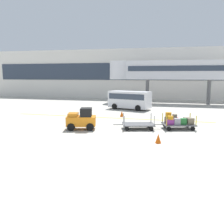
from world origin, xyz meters
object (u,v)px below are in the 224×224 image
(baggage_cart_lead, at_px, (138,124))
(baggage_cart_middle, at_px, (178,122))
(safety_cone_far, at_px, (122,114))
(shuttle_van, at_px, (130,99))
(baggage_tug, at_px, (82,119))
(safety_cone_near, at_px, (158,139))

(baggage_cart_lead, distance_m, baggage_cart_middle, 2.97)
(safety_cone_far, bearing_deg, baggage_cart_lead, -66.39)
(baggage_cart_middle, xyz_separation_m, shuttle_van, (-5.10, 9.40, 0.68))
(baggage_tug, height_order, baggage_cart_middle, baggage_tug)
(baggage_tug, relative_size, safety_cone_near, 4.19)
(safety_cone_near, height_order, safety_cone_far, same)
(baggage_cart_lead, height_order, safety_cone_near, baggage_cart_lead)
(baggage_tug, relative_size, baggage_cart_middle, 0.75)
(baggage_cart_middle, distance_m, safety_cone_near, 4.32)
(baggage_cart_middle, height_order, shuttle_van, shuttle_van)
(baggage_cart_middle, bearing_deg, baggage_cart_lead, -165.78)
(baggage_cart_lead, bearing_deg, safety_cone_far, 113.61)
(baggage_cart_middle, distance_m, shuttle_van, 10.71)
(baggage_tug, distance_m, shuttle_van, 11.28)
(baggage_cart_lead, xyz_separation_m, safety_cone_far, (-2.15, 4.93, -0.07))
(baggage_cart_lead, distance_m, shuttle_van, 10.41)
(baggage_cart_middle, xyz_separation_m, safety_cone_near, (-1.28, -4.12, -0.28))
(baggage_cart_lead, bearing_deg, baggage_tug, -166.10)
(baggage_cart_lead, distance_m, safety_cone_near, 3.75)
(baggage_cart_lead, relative_size, shuttle_van, 0.60)
(safety_cone_near, distance_m, safety_cone_far, 9.12)
(safety_cone_near, bearing_deg, baggage_cart_lead, 115.18)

